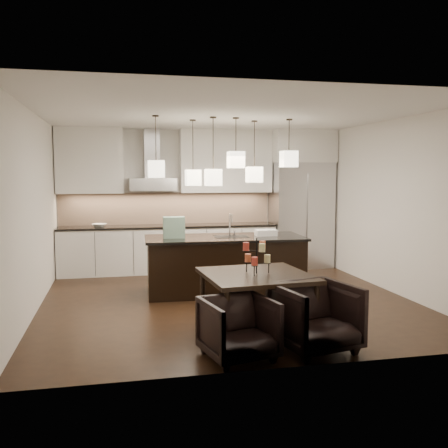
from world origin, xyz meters
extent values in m
cube|color=black|center=(0.00, 0.00, -0.01)|extent=(5.50, 5.50, 0.02)
cube|color=white|center=(0.00, 0.00, 2.81)|extent=(5.50, 5.50, 0.02)
cube|color=silver|center=(0.00, 2.76, 1.40)|extent=(5.50, 0.02, 2.80)
cube|color=silver|center=(0.00, -2.76, 1.40)|extent=(5.50, 0.02, 2.80)
cube|color=silver|center=(-2.76, 0.00, 1.40)|extent=(0.02, 5.50, 2.80)
cube|color=silver|center=(2.76, 0.00, 1.40)|extent=(0.02, 5.50, 2.80)
cube|color=#B7B7BA|center=(2.10, 2.38, 1.07)|extent=(1.20, 0.72, 2.15)
cube|color=silver|center=(2.10, 2.38, 2.47)|extent=(1.26, 0.72, 0.65)
cube|color=silver|center=(-0.62, 2.43, 0.44)|extent=(4.21, 0.62, 0.88)
cube|color=black|center=(-0.62, 2.43, 0.90)|extent=(4.21, 0.66, 0.04)
cube|color=#D2AC8F|center=(-0.62, 2.73, 1.24)|extent=(4.21, 0.02, 0.63)
cube|color=silver|center=(-2.10, 2.57, 2.17)|extent=(1.25, 0.35, 1.25)
cube|color=silver|center=(0.55, 2.57, 2.17)|extent=(1.85, 0.35, 1.25)
cube|color=#B7B7BA|center=(-0.93, 2.48, 1.72)|extent=(0.90, 0.52, 0.24)
cube|color=#B7B7BA|center=(-0.93, 2.59, 2.32)|extent=(0.30, 0.28, 0.96)
imported|color=silver|center=(-1.95, 2.38, 0.95)|extent=(0.34, 0.34, 0.06)
cube|color=black|center=(0.08, 0.51, 0.44)|extent=(2.52, 1.10, 0.87)
cube|color=black|center=(0.08, 0.51, 0.89)|extent=(2.60, 1.18, 0.04)
cube|color=#1C664B|center=(-0.74, 0.51, 1.08)|extent=(0.34, 0.19, 0.34)
cube|color=silver|center=(0.77, 0.49, 0.96)|extent=(0.35, 0.25, 0.10)
cylinder|color=beige|center=(0.13, -1.63, 0.91)|extent=(0.08, 0.08, 0.10)
cylinder|color=#CE6038|center=(-0.08, -1.53, 0.91)|extent=(0.08, 0.08, 0.10)
cylinder|color=#B03326|center=(-0.06, -1.76, 0.91)|extent=(0.08, 0.08, 0.10)
cylinder|color=#CE6038|center=(0.10, -1.54, 1.07)|extent=(0.08, 0.08, 0.10)
cylinder|color=#B03326|center=(-0.13, -1.63, 1.07)|extent=(0.08, 0.08, 0.10)
cylinder|color=beige|center=(0.03, -1.77, 1.07)|extent=(0.08, 0.08, 0.10)
imported|color=black|center=(-0.41, -2.41, 0.32)|extent=(0.83, 0.84, 0.65)
imported|color=black|center=(0.47, -2.34, 0.37)|extent=(0.95, 0.97, 0.75)
cube|color=#F6EBC7|center=(-1.02, 0.35, 2.00)|extent=(0.24, 0.24, 0.26)
cube|color=#F6EBC7|center=(-0.38, 0.83, 1.86)|extent=(0.24, 0.24, 0.26)
cube|color=#F6EBC7|center=(0.23, 0.38, 2.14)|extent=(0.24, 0.24, 0.26)
cube|color=#F6EBC7|center=(0.64, 0.76, 1.91)|extent=(0.24, 0.24, 0.26)
cube|color=#F6EBC7|center=(1.12, 0.40, 2.16)|extent=(0.24, 0.24, 0.26)
cube|color=#F6EBC7|center=(-0.14, 0.36, 1.87)|extent=(0.24, 0.24, 0.26)
camera|label=1|loc=(-1.64, -7.31, 1.93)|focal=40.00mm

